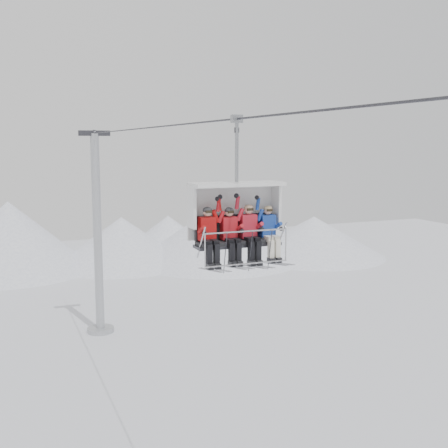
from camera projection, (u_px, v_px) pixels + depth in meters
name	position (u px, v px, depth m)	size (l,w,h in m)	color
ridgeline	(47.00, 244.00, 55.35)	(72.00, 21.00, 7.00)	white
lift_tower_right	(98.00, 248.00, 37.17)	(2.00, 1.80, 13.48)	#A4A6AB
haul_cable	(224.00, 120.00, 15.96)	(0.06, 0.06, 50.00)	#323237
chairlift_carrier	(235.00, 213.00, 15.62)	(2.60, 1.17, 3.98)	black
skier_far_left	(208.00, 234.00, 15.07)	(0.44, 1.69, 1.73)	#AF0E0E
skier_center_left	(230.00, 233.00, 15.31)	(0.42, 1.69, 1.67)	red
skier_center_right	(250.00, 231.00, 15.53)	(0.44, 1.69, 1.74)	red
skier_far_right	(269.00, 230.00, 15.75)	(0.42, 1.69, 1.66)	#1B40A2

